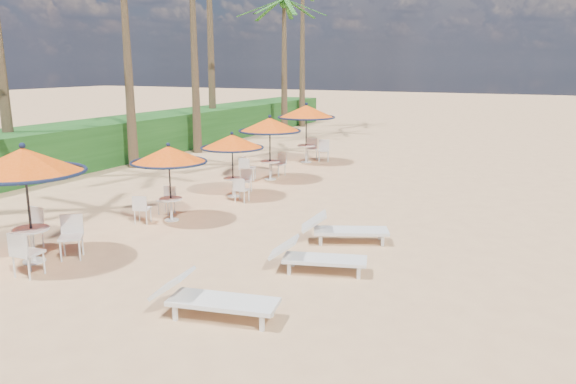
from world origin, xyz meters
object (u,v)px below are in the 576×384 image
object	(u,v)px
station_0	(27,176)
lounger_mid	(315,257)
lounger_near	(211,297)
station_1	(167,161)
station_2	(233,147)
lounger_far	(342,229)
station_4	(308,117)
station_3	(268,132)

from	to	relation	value
station_0	lounger_mid	distance (m)	6.37
lounger_near	station_1	bearing A→B (deg)	122.26
station_0	station_1	size ratio (longest dim) A/B	1.21
station_0	station_2	bearing A→B (deg)	84.59
lounger_mid	lounger_far	bearing A→B (deg)	78.51
station_1	station_2	size ratio (longest dim) A/B	1.02
station_4	lounger_mid	bearing A→B (deg)	-65.28
station_4	station_3	bearing A→B (deg)	-86.74
lounger_near	lounger_far	bearing A→B (deg)	72.05
lounger_mid	lounger_far	size ratio (longest dim) A/B	0.97
station_1	station_3	world-z (taller)	station_3
station_2	station_1	bearing A→B (deg)	-92.35
station_1	station_2	bearing A→B (deg)	87.65
lounger_near	station_0	bearing A→B (deg)	161.09
lounger_mid	station_1	bearing A→B (deg)	143.18
station_2	lounger_near	size ratio (longest dim) A/B	0.94
station_3	lounger_mid	distance (m)	9.90
station_3	station_4	xyz separation A→B (m)	(-0.24, 4.16, 0.23)
station_1	lounger_near	distance (m)	6.62
station_4	station_1	bearing A→B (deg)	-87.63
station_4	lounger_near	xyz separation A→B (m)	(4.93, -15.09, -1.65)
station_4	lounger_far	size ratio (longest dim) A/B	1.21
station_4	lounger_far	distance (m)	11.68
station_2	station_3	size ratio (longest dim) A/B	0.88
station_3	station_4	distance (m)	4.18
station_4	lounger_far	world-z (taller)	station_4
station_1	lounger_near	size ratio (longest dim) A/B	0.96
station_1	station_0	bearing A→B (deg)	-97.86
lounger_far	lounger_near	bearing A→B (deg)	-120.53
station_0	lounger_far	distance (m)	7.20
station_1	station_4	world-z (taller)	station_4
station_4	lounger_mid	xyz separation A→B (m)	(5.67, -12.32, -1.67)
station_3	station_4	bearing A→B (deg)	93.26
station_4	lounger_mid	size ratio (longest dim) A/B	1.24
station_3	lounger_near	world-z (taller)	station_3
station_2	lounger_near	distance (m)	9.14
station_0	lounger_far	bearing A→B (deg)	37.21
station_2	lounger_mid	bearing A→B (deg)	-45.32
station_2	lounger_mid	size ratio (longest dim) A/B	1.01
station_2	lounger_far	distance (m)	5.91
station_0	station_3	world-z (taller)	station_0
station_1	station_2	xyz separation A→B (m)	(0.13, 3.25, -0.03)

